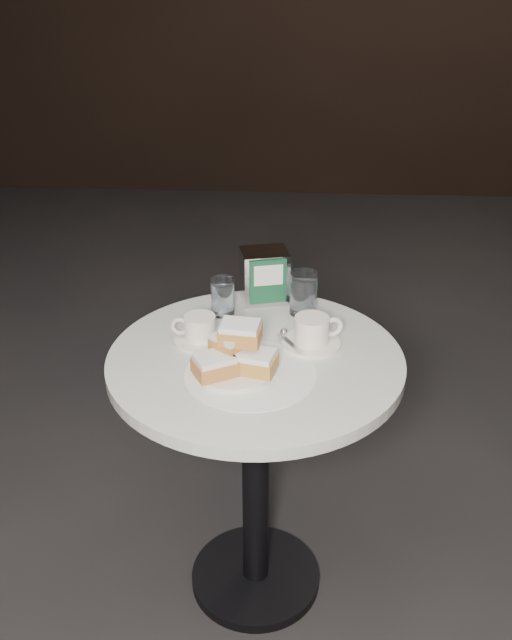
% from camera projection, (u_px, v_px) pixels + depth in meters
% --- Properties ---
extents(ground, '(7.00, 7.00, 0.00)m').
position_uv_depth(ground, '(256.00, 580.00, 2.03)').
color(ground, black).
rests_on(ground, ground).
extents(cafe_table, '(0.70, 0.70, 0.74)m').
position_uv_depth(cafe_table, '(256.00, 424.00, 1.77)').
color(cafe_table, black).
rests_on(cafe_table, ground).
extents(sugar_spill, '(0.37, 0.37, 0.00)m').
position_uv_depth(sugar_spill, '(250.00, 374.00, 1.60)').
color(sugar_spill, white).
rests_on(sugar_spill, cafe_table).
extents(beignet_plate, '(0.21, 0.21, 0.12)m').
position_uv_depth(beignet_plate, '(235.00, 356.00, 1.59)').
color(beignet_plate, silver).
rests_on(beignet_plate, cafe_table).
extents(coffee_cup_left, '(0.14, 0.13, 0.07)m').
position_uv_depth(coffee_cup_left, '(200.00, 330.00, 1.72)').
color(coffee_cup_left, silver).
rests_on(coffee_cup_left, cafe_table).
extents(coffee_cup_right, '(0.18, 0.18, 0.07)m').
position_uv_depth(coffee_cup_right, '(312.00, 333.00, 1.71)').
color(coffee_cup_right, white).
rests_on(coffee_cup_right, cafe_table).
extents(water_glass_left, '(0.08, 0.08, 0.10)m').
position_uv_depth(water_glass_left, '(223.00, 297.00, 1.84)').
color(water_glass_left, white).
rests_on(water_glass_left, cafe_table).
extents(water_glass_right, '(0.09, 0.09, 0.11)m').
position_uv_depth(water_glass_right, '(303.00, 294.00, 1.84)').
color(water_glass_right, white).
rests_on(water_glass_right, cafe_table).
extents(napkin_dispenser, '(0.14, 0.13, 0.14)m').
position_uv_depth(napkin_dispenser, '(264.00, 276.00, 1.90)').
color(napkin_dispenser, silver).
rests_on(napkin_dispenser, cafe_table).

